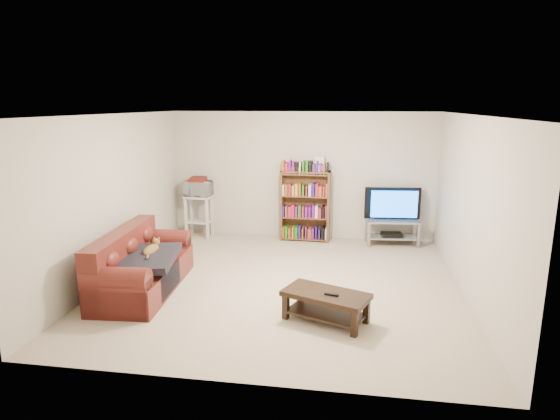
% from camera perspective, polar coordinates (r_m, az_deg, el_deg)
% --- Properties ---
extents(floor, '(5.00, 5.00, 0.00)m').
position_cam_1_polar(floor, '(6.84, 0.32, -8.96)').
color(floor, beige).
rests_on(floor, ground).
extents(ceiling, '(5.00, 5.00, 0.00)m').
position_cam_1_polar(ceiling, '(6.35, 0.35, 11.56)').
color(ceiling, white).
rests_on(ceiling, ground).
extents(wall_back, '(5.00, 0.00, 5.00)m').
position_cam_1_polar(wall_back, '(8.93, 2.69, 4.21)').
color(wall_back, beige).
rests_on(wall_back, ground).
extents(wall_front, '(5.00, 0.00, 5.00)m').
position_cam_1_polar(wall_front, '(4.12, -4.78, -6.25)').
color(wall_front, beige).
rests_on(wall_front, ground).
extents(wall_left, '(0.00, 5.00, 5.00)m').
position_cam_1_polar(wall_left, '(7.28, -19.52, 1.48)').
color(wall_left, beige).
rests_on(wall_left, ground).
extents(wall_right, '(0.00, 5.00, 5.00)m').
position_cam_1_polar(wall_right, '(6.62, 22.29, 0.16)').
color(wall_right, beige).
rests_on(wall_right, ground).
extents(sofa, '(0.97, 2.01, 0.84)m').
position_cam_1_polar(sofa, '(6.83, -16.85, -6.90)').
color(sofa, maroon).
rests_on(sofa, floor).
extents(blanket, '(0.90, 1.08, 0.18)m').
position_cam_1_polar(blanket, '(6.58, -15.97, -5.71)').
color(blanket, black).
rests_on(blanket, sofa).
extents(cat, '(0.25, 0.55, 0.16)m').
position_cam_1_polar(cat, '(6.72, -15.46, -4.75)').
color(cat, brown).
rests_on(cat, sofa).
extents(coffee_table, '(1.11, 0.83, 0.36)m').
position_cam_1_polar(coffee_table, '(5.68, 5.62, -11.00)').
color(coffee_table, black).
rests_on(coffee_table, floor).
extents(remote, '(0.17, 0.08, 0.02)m').
position_cam_1_polar(remote, '(5.56, 6.31, -10.19)').
color(remote, black).
rests_on(remote, coffee_table).
extents(tv_stand, '(0.97, 0.50, 0.47)m').
position_cam_1_polar(tv_stand, '(8.81, 13.50, -2.12)').
color(tv_stand, '#999EA3').
rests_on(tv_stand, floor).
extents(television, '(1.02, 0.22, 0.58)m').
position_cam_1_polar(television, '(8.70, 13.65, 0.69)').
color(television, black).
rests_on(television, tv_stand).
extents(dvd_player, '(0.40, 0.29, 0.06)m').
position_cam_1_polar(dvd_player, '(8.84, 13.45, -2.94)').
color(dvd_player, black).
rests_on(dvd_player, tv_stand).
extents(bookshelf, '(0.93, 0.31, 1.33)m').
position_cam_1_polar(bookshelf, '(8.78, 3.10, 0.62)').
color(bookshelf, brown).
rests_on(bookshelf, floor).
extents(shelf_clutter, '(0.68, 0.21, 0.28)m').
position_cam_1_polar(shelf_clutter, '(8.65, 3.82, 5.46)').
color(shelf_clutter, silver).
rests_on(shelf_clutter, bookshelf).
extents(microwave_stand, '(0.52, 0.38, 0.81)m').
position_cam_1_polar(microwave_stand, '(9.19, -9.84, -0.05)').
color(microwave_stand, silver).
rests_on(microwave_stand, floor).
extents(microwave, '(0.51, 0.35, 0.28)m').
position_cam_1_polar(microwave, '(9.10, -9.95, 2.59)').
color(microwave, silver).
rests_on(microwave, microwave_stand).
extents(game_boxes, '(0.30, 0.27, 0.05)m').
position_cam_1_polar(game_boxes, '(9.08, -9.99, 3.60)').
color(game_boxes, maroon).
rests_on(game_boxes, microwave).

